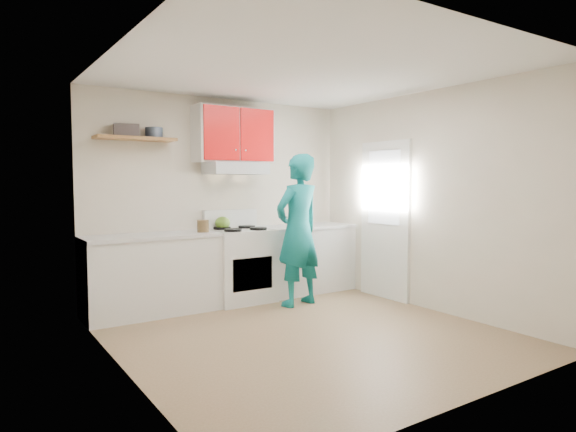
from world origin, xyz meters
TOP-DOWN VIEW (x-y plane):
  - floor at (0.00, 0.00)m, footprint 3.80×3.80m
  - ceiling at (0.00, 0.00)m, footprint 3.60×3.80m
  - back_wall at (0.00, 1.90)m, footprint 3.60×0.04m
  - front_wall at (0.00, -1.90)m, footprint 3.60×0.04m
  - left_wall at (-1.80, 0.00)m, footprint 0.04×3.80m
  - right_wall at (1.80, 0.00)m, footprint 0.04×3.80m
  - door at (1.78, 0.70)m, footprint 0.05×0.85m
  - door_glass at (1.75, 0.70)m, footprint 0.01×0.55m
  - counter_left at (-1.04, 1.60)m, footprint 1.52×0.60m
  - counter_right at (1.14, 1.60)m, footprint 1.32×0.60m
  - stove at (0.10, 1.57)m, footprint 0.76×0.65m
  - range_hood at (0.10, 1.68)m, footprint 0.76×0.44m
  - upper_cabinets at (0.10, 1.73)m, footprint 1.02×0.33m
  - shelf at (-1.15, 1.75)m, footprint 0.90×0.30m
  - books at (-1.24, 1.79)m, footprint 0.31×0.25m
  - tin at (-0.92, 1.79)m, footprint 0.26×0.26m
  - kettle at (-0.08, 1.72)m, footprint 0.22×0.22m
  - crock at (-0.43, 1.51)m, footprint 0.17×0.17m
  - cutting_board at (1.08, 1.53)m, footprint 0.37×0.32m
  - silicone_mat at (1.50, 1.60)m, footprint 0.29×0.25m
  - person at (0.60, 1.00)m, footprint 0.75×0.57m

SIDE VIEW (x-z plane):
  - floor at x=0.00m, z-range 0.00..0.00m
  - counter_left at x=-1.04m, z-range 0.00..0.90m
  - counter_right at x=1.14m, z-range 0.00..0.90m
  - stove at x=0.10m, z-range 0.00..0.92m
  - silicone_mat at x=1.50m, z-range 0.90..0.91m
  - cutting_board at x=1.08m, z-range 0.90..0.92m
  - person at x=0.60m, z-range 0.00..1.87m
  - crock at x=-0.43m, z-range 0.90..1.07m
  - kettle at x=-0.08m, z-range 0.92..1.08m
  - door at x=1.78m, z-range 0.00..2.05m
  - back_wall at x=0.00m, z-range 0.00..2.60m
  - front_wall at x=0.00m, z-range 0.00..2.60m
  - left_wall at x=-1.80m, z-range 0.00..2.60m
  - right_wall at x=1.80m, z-range 0.00..2.60m
  - door_glass at x=1.75m, z-range 0.98..1.92m
  - range_hood at x=0.10m, z-range 1.62..1.77m
  - shelf at x=-1.15m, z-range 2.00..2.04m
  - tin at x=-0.92m, z-range 2.04..2.16m
  - books at x=-1.24m, z-range 2.04..2.18m
  - upper_cabinets at x=0.10m, z-range 1.77..2.47m
  - ceiling at x=0.00m, z-range 2.58..2.62m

